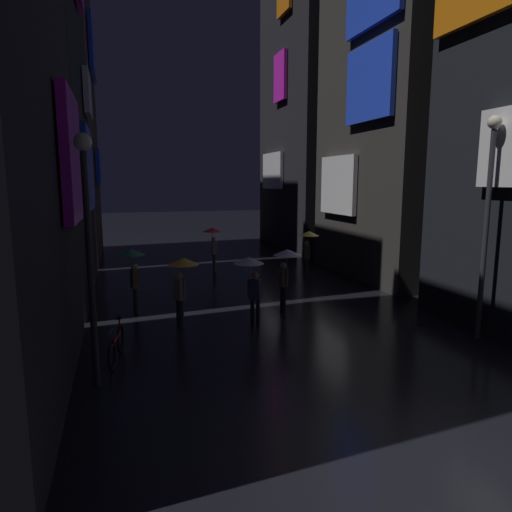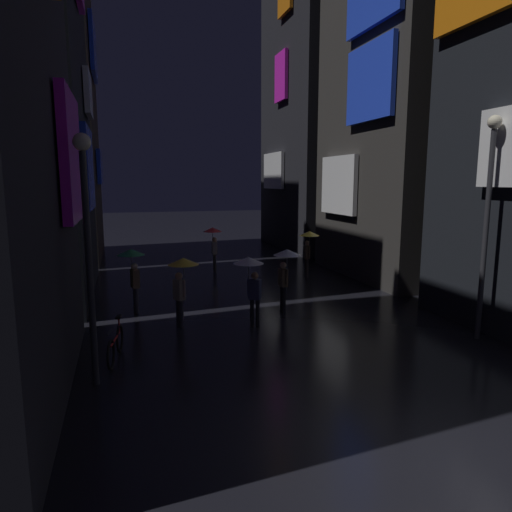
# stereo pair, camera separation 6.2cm
# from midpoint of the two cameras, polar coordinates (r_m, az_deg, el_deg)

# --- Properties ---
(ground_plane) EXTENTS (120.00, 120.00, 0.00)m
(ground_plane) POSITION_cam_midpoint_polar(r_m,az_deg,el_deg) (8.20, 20.31, -23.09)
(ground_plane) COLOR black
(building_left_mid) EXTENTS (4.25, 8.13, 18.12)m
(building_left_mid) POSITION_cam_midpoint_polar(r_m,az_deg,el_deg) (19.37, -27.45, 22.56)
(building_left_mid) COLOR black
(building_left_mid) RESTS_ON ground
(building_left_far) EXTENTS (4.25, 7.83, 20.33)m
(building_left_far) POSITION_cam_midpoint_polar(r_m,az_deg,el_deg) (28.16, -24.07, 20.59)
(building_left_far) COLOR #2D2826
(building_left_far) RESTS_ON ground
(building_right_mid) EXTENTS (4.25, 7.67, 17.81)m
(building_right_mid) POSITION_cam_midpoint_polar(r_m,az_deg,el_deg) (22.24, 17.26, 20.87)
(building_right_mid) COLOR #33302D
(building_right_mid) RESTS_ON ground
(building_right_far) EXTENTS (4.25, 8.54, 19.23)m
(building_right_far) POSITION_cam_midpoint_polar(r_m,az_deg,el_deg) (30.60, 6.98, 19.26)
(building_right_far) COLOR black
(building_right_far) RESTS_ON ground
(pedestrian_far_right_clear) EXTENTS (0.90, 0.90, 2.12)m
(pedestrian_far_right_clear) POSITION_cam_midpoint_polar(r_m,az_deg,el_deg) (15.02, 3.85, -0.83)
(pedestrian_far_right_clear) COLOR black
(pedestrian_far_right_clear) RESTS_ON ground
(pedestrian_foreground_left_yellow) EXTENTS (0.90, 0.90, 2.12)m
(pedestrian_foreground_left_yellow) POSITION_cam_midpoint_polar(r_m,az_deg,el_deg) (20.48, 6.68, 1.86)
(pedestrian_foreground_left_yellow) COLOR #38332D
(pedestrian_foreground_left_yellow) RESTS_ON ground
(pedestrian_midstreet_centre_clear) EXTENTS (0.90, 0.90, 2.12)m
(pedestrian_midstreet_centre_clear) POSITION_cam_midpoint_polar(r_m,az_deg,el_deg) (13.46, -0.55, -2.01)
(pedestrian_midstreet_centre_clear) COLOR black
(pedestrian_midstreet_centre_clear) RESTS_ON ground
(pedestrian_near_crossing_red) EXTENTS (0.90, 0.90, 2.12)m
(pedestrian_near_crossing_red) POSITION_cam_midpoint_polar(r_m,az_deg,el_deg) (21.93, -5.29, 2.39)
(pedestrian_near_crossing_red) COLOR #38332D
(pedestrian_near_crossing_red) RESTS_ON ground
(pedestrian_foreground_right_green) EXTENTS (0.90, 0.90, 2.12)m
(pedestrian_foreground_right_green) POSITION_cam_midpoint_polar(r_m,az_deg,el_deg) (15.49, -15.11, -0.82)
(pedestrian_foreground_right_green) COLOR #2D2D38
(pedestrian_foreground_right_green) RESTS_ON ground
(pedestrian_midstreet_left_yellow) EXTENTS (0.90, 0.90, 2.12)m
(pedestrian_midstreet_left_yellow) POSITION_cam_midpoint_polar(r_m,az_deg,el_deg) (13.49, -9.10, -2.10)
(pedestrian_midstreet_left_yellow) COLOR #2D2D38
(pedestrian_midstreet_left_yellow) RESTS_ON ground
(bicycle_parked_at_storefront) EXTENTS (0.38, 1.80, 0.96)m
(bicycle_parked_at_storefront) POSITION_cam_midpoint_polar(r_m,az_deg,el_deg) (11.77, -17.00, -10.59)
(bicycle_parked_at_storefront) COLOR black
(bicycle_parked_at_storefront) RESTS_ON ground
(streetlamp_right_near) EXTENTS (0.36, 0.36, 6.00)m
(streetlamp_right_near) POSITION_cam_midpoint_polar(r_m,az_deg,el_deg) (13.60, 27.13, 5.76)
(streetlamp_right_near) COLOR #2D2D33
(streetlamp_right_near) RESTS_ON ground
(streetlamp_left_near) EXTENTS (0.36, 0.36, 5.26)m
(streetlamp_left_near) POSITION_cam_midpoint_polar(r_m,az_deg,el_deg) (9.89, -20.19, 2.92)
(streetlamp_left_near) COLOR #2D2D33
(streetlamp_left_near) RESTS_ON ground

